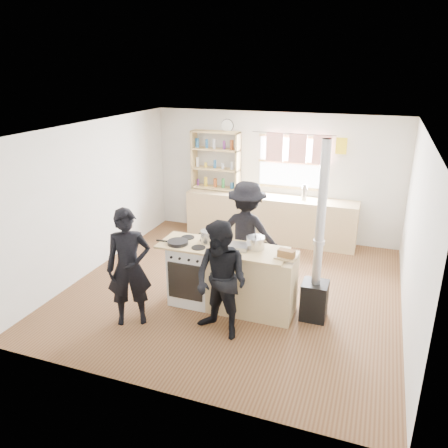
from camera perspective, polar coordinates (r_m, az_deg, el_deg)
The scene contains 14 objects.
ground at distance 7.03m, azimuth 1.34°, elevation -8.36°, with size 5.00×5.00×0.01m, color brown.
back_counter at distance 8.80m, azimuth 5.98°, elevation 0.80°, with size 3.40×0.55×0.90m, color tan.
shelving_unit at distance 8.97m, azimuth -1.10°, elevation 8.32°, with size 1.00×0.28×1.20m.
thermos at distance 8.50m, azimuth 10.45°, elevation 4.05°, with size 0.10×0.10×0.28m, color silver.
cooking_island at distance 6.30m, azimuth 1.02°, elevation -7.05°, with size 1.97×0.64×0.93m.
skillet_greens at distance 6.26m, azimuth -6.05°, elevation -2.39°, with size 0.32×0.32×0.05m.
roast_tray at distance 6.08m, azimuth 1.55°, elevation -2.91°, with size 0.37×0.29×0.06m.
stockpot_stove at distance 6.28m, azimuth -1.96°, elevation -1.63°, with size 0.25×0.25×0.20m.
stockpot_counter at distance 6.07m, azimuth 4.15°, elevation -2.47°, with size 0.26×0.26×0.20m.
bread_board at distance 5.83m, azimuth 8.14°, elevation -3.99°, with size 0.31×0.24×0.12m.
flue_heater at distance 6.09m, azimuth 11.94°, elevation -6.70°, with size 0.35×0.35×2.50m.
person_near_left at distance 5.94m, azimuth -12.31°, elevation -5.60°, with size 0.59×0.39×1.63m, color black.
person_near_right at distance 5.55m, azimuth -0.36°, elevation -7.42°, with size 0.76×0.59×1.56m, color black.
person_far at distance 6.91m, azimuth 2.97°, elevation -1.17°, with size 1.08×0.62×1.67m, color black.
Camera 1 is at (1.95, -5.86, 3.34)m, focal length 35.00 mm.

